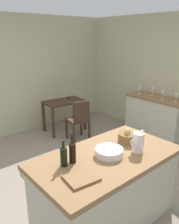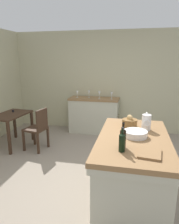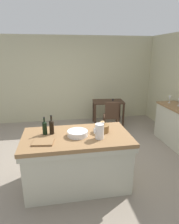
{
  "view_description": "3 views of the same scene",
  "coord_description": "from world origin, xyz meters",
  "views": [
    {
      "loc": [
        -1.86,
        -2.29,
        2.14
      ],
      "look_at": [
        0.26,
        0.18,
        1.06
      ],
      "focal_mm": 36.85,
      "sensor_mm": 36.0,
      "label": 1
    },
    {
      "loc": [
        -2.87,
        -0.66,
        1.88
      ],
      "look_at": [
        0.4,
        0.05,
        1.02
      ],
      "focal_mm": 33.06,
      "sensor_mm": 36.0,
      "label": 2
    },
    {
      "loc": [
        -0.5,
        -3.43,
        2.11
      ],
      "look_at": [
        0.11,
        0.09,
        1.0
      ],
      "focal_mm": 30.78,
      "sensor_mm": 36.0,
      "label": 3
    }
  ],
  "objects": [
    {
      "name": "writing_desk",
      "position": [
        0.99,
        1.94,
        0.61
      ],
      "size": [
        0.95,
        0.64,
        0.78
      ],
      "color": "#3D281C",
      "rests_on": "ground"
    },
    {
      "name": "wine_glass_right",
      "position": [
        2.23,
        0.77,
        1.04
      ],
      "size": [
        0.07,
        0.07,
        0.18
      ],
      "color": "white",
      "rests_on": "side_cabinet"
    },
    {
      "name": "wooden_chair",
      "position": [
        0.91,
        1.27,
        0.49
      ],
      "size": [
        0.46,
        0.46,
        0.9
      ],
      "color": "#3D281C",
      "rests_on": "ground"
    },
    {
      "name": "cutting_board",
      "position": [
        -0.73,
        -0.87,
        0.89
      ],
      "size": [
        0.32,
        0.28,
        0.02
      ],
      "primitive_type": "cube",
      "rotation": [
        0.0,
        0.0,
        -0.13
      ],
      "color": "olive",
      "rests_on": "island_table"
    },
    {
      "name": "wine_bottle_amber",
      "position": [
        -0.72,
        -0.56,
        0.99
      ],
      "size": [
        0.07,
        0.07,
        0.28
      ],
      "color": "black",
      "rests_on": "island_table"
    },
    {
      "name": "wine_bottle_dark",
      "position": [
        -0.61,
        -0.57,
        1.0
      ],
      "size": [
        0.07,
        0.07,
        0.31
      ],
      "color": "black",
      "rests_on": "island_table"
    },
    {
      "name": "wall_back",
      "position": [
        0.0,
        2.6,
        1.3
      ],
      "size": [
        5.32,
        0.12,
        2.6
      ],
      "primitive_type": "cube",
      "color": "#B7B28E",
      "rests_on": "ground"
    },
    {
      "name": "island_table",
      "position": [
        -0.23,
        -0.69,
        0.47
      ],
      "size": [
        1.68,
        0.93,
        0.88
      ],
      "color": "olive",
      "rests_on": "ground"
    },
    {
      "name": "ground_plane",
      "position": [
        0.0,
        0.0,
        0.0
      ],
      "size": [
        6.76,
        6.76,
        0.0
      ],
      "primitive_type": "plane",
      "color": "gray"
    },
    {
      "name": "bread_basket",
      "position": [
        0.19,
        -0.62,
        0.95
      ],
      "size": [
        0.23,
        0.23,
        0.19
      ],
      "color": "brown",
      "rests_on": "island_table"
    },
    {
      "name": "pitcher",
      "position": [
        0.09,
        -0.86,
        1.0
      ],
      "size": [
        0.17,
        0.13,
        0.27
      ],
      "color": "white",
      "rests_on": "island_table"
    },
    {
      "name": "wine_glass_middle",
      "position": [
        2.29,
        0.47,
        1.04
      ],
      "size": [
        0.07,
        0.07,
        0.19
      ],
      "color": "white",
      "rests_on": "side_cabinet"
    },
    {
      "name": "wash_bowl",
      "position": [
        -0.22,
        -0.71,
        0.92
      ],
      "size": [
        0.32,
        0.32,
        0.08
      ],
      "primitive_type": "cylinder",
      "color": "white",
      "rests_on": "island_table"
    },
    {
      "name": "side_cabinet",
      "position": [
        2.26,
        0.33,
        0.46
      ],
      "size": [
        0.52,
        1.29,
        0.91
      ],
      "color": "olive",
      "rests_on": "ground"
    }
  ]
}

